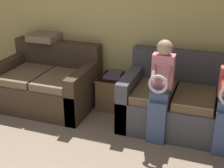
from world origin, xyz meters
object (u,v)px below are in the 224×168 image
(child_left_seated, at_px, (161,86))
(side_shelf, at_px, (115,91))
(book_stack, at_px, (115,75))
(couch_side, at_px, (48,85))
(throw_pillow, at_px, (45,37))
(couch_main, at_px, (195,105))

(child_left_seated, relative_size, side_shelf, 2.47)
(side_shelf, distance_m, book_stack, 0.27)
(couch_side, bearing_deg, side_shelf, 14.83)
(side_shelf, bearing_deg, book_stack, 119.63)
(child_left_seated, distance_m, throw_pillow, 2.13)
(couch_main, relative_size, couch_side, 1.32)
(couch_side, relative_size, throw_pillow, 3.24)
(couch_side, distance_m, throw_pillow, 0.76)
(child_left_seated, height_order, throw_pillow, child_left_seated)
(couch_main, bearing_deg, side_shelf, 169.52)
(couch_side, xyz_separation_m, child_left_seated, (1.78, -0.36, 0.38))
(couch_side, bearing_deg, couch_main, 1.02)
(child_left_seated, xyz_separation_m, book_stack, (-0.81, 0.63, -0.18))
(side_shelf, bearing_deg, throw_pillow, 175.42)
(side_shelf, xyz_separation_m, throw_pillow, (-1.18, 0.09, 0.72))
(couch_main, bearing_deg, child_left_seated, -134.29)
(couch_main, height_order, child_left_seated, child_left_seated)
(book_stack, bearing_deg, couch_side, -164.80)
(book_stack, relative_size, throw_pillow, 0.58)
(side_shelf, relative_size, throw_pillow, 1.16)
(couch_main, distance_m, book_stack, 1.23)
(book_stack, bearing_deg, throw_pillow, 175.69)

